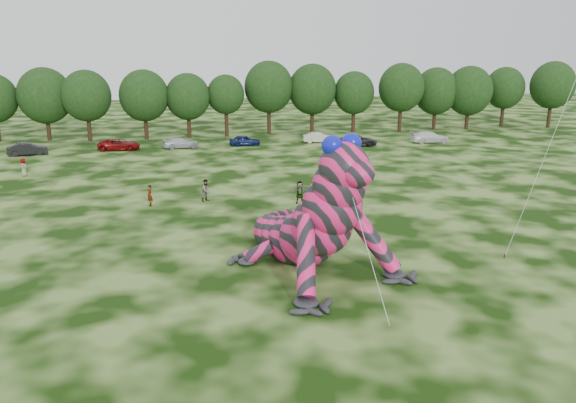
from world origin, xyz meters
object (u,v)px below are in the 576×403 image
(inflatable_gecko, at_px, (296,195))
(car_5, at_px, (319,138))
(spectator_4, at_px, (24,167))
(spectator_1, at_px, (206,190))
(tree_9, at_px, (226,106))
(spectator_2, at_px, (345,170))
(tree_7, at_px, (145,105))
(tree_13, at_px, (401,98))
(tree_15, at_px, (469,98))
(car_3, at_px, (181,143))
(car_4, at_px, (245,140))
(car_6, at_px, (358,141))
(tree_6, at_px, (87,106))
(tree_10, at_px, (269,98))
(tree_17, at_px, (552,95))
(tree_8, at_px, (188,106))
(car_7, at_px, (430,137))
(spectator_5, at_px, (300,192))
(tree_5, at_px, (46,104))
(spectator_0, at_px, (150,196))
(tree_11, at_px, (312,99))
(car_1, at_px, (27,149))
(tree_12, at_px, (354,102))
(tree_14, at_px, (436,98))
(tree_16, at_px, (504,97))

(inflatable_gecko, bearing_deg, car_5, 49.38)
(spectator_4, bearing_deg, spectator_1, -138.44)
(tree_9, height_order, spectator_2, tree_9)
(tree_7, bearing_deg, tree_13, 0.50)
(tree_15, relative_size, car_3, 2.13)
(car_4, bearing_deg, car_6, -103.72)
(tree_6, xyz_separation_m, tree_13, (44.69, 0.44, 0.32))
(tree_10, xyz_separation_m, tree_17, (44.55, -1.92, -0.10))
(tree_9, bearing_deg, tree_8, -176.11)
(tree_6, bearing_deg, tree_17, -0.02)
(inflatable_gecko, distance_m, tree_15, 62.68)
(car_3, height_order, car_7, car_7)
(tree_6, relative_size, spectator_5, 5.15)
(tree_6, xyz_separation_m, car_5, (30.20, -7.27, -4.06))
(tree_6, distance_m, car_5, 31.32)
(spectator_5, bearing_deg, tree_15, 50.00)
(tree_5, bearing_deg, tree_10, 0.27)
(tree_6, height_order, spectator_0, tree_6)
(tree_5, distance_m, tree_7, 13.15)
(tree_11, xyz_separation_m, car_1, (-37.07, -11.09, -4.30))
(tree_7, distance_m, tree_17, 62.03)
(tree_12, bearing_deg, tree_5, 179.07)
(tree_14, distance_m, spectator_5, 48.72)
(car_5, height_order, spectator_0, spectator_0)
(car_4, height_order, spectator_4, spectator_4)
(inflatable_gecko, xyz_separation_m, tree_16, (44.69, 51.66, 0.63))
(tree_14, bearing_deg, car_7, -117.39)
(tree_6, bearing_deg, tree_5, 162.54)
(spectator_5, bearing_deg, car_6, 65.46)
(spectator_4, bearing_deg, car_6, -85.89)
(tree_10, bearing_deg, tree_17, -2.46)
(car_4, bearing_deg, tree_13, -73.91)
(tree_16, height_order, car_4, tree_16)
(tree_14, relative_size, spectator_5, 5.10)
(tree_11, relative_size, tree_16, 1.07)
(tree_5, xyz_separation_m, tree_13, (50.26, -1.31, 0.17))
(tree_8, relative_size, car_4, 2.24)
(car_7, bearing_deg, tree_12, 32.90)
(inflatable_gecko, relative_size, tree_14, 1.73)
(tree_14, relative_size, car_4, 2.36)
(inflatable_gecko, xyz_separation_m, tree_9, (0.30, 49.63, 0.28))
(tree_14, bearing_deg, car_6, -142.28)
(tree_8, xyz_separation_m, spectator_2, (14.04, -29.07, -3.54))
(inflatable_gecko, distance_m, car_4, 41.38)
(tree_13, bearing_deg, tree_12, 175.08)
(car_7, bearing_deg, tree_16, -54.51)
(tree_5, distance_m, tree_6, 5.84)
(spectator_1, bearing_deg, car_4, 38.73)
(car_6, distance_m, spectator_4, 39.41)
(tree_5, distance_m, tree_14, 56.59)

